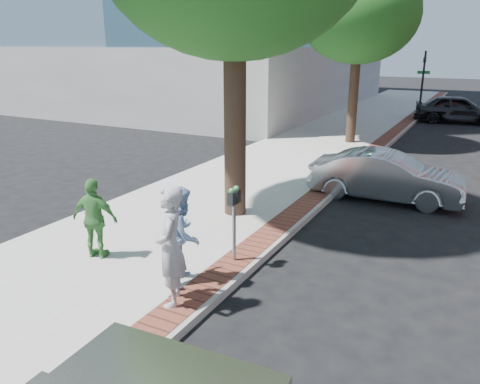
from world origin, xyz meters
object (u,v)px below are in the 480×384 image
Objects in this scene: person_gray at (170,247)px; person_officer at (182,235)px; bg_car at (458,109)px; sedan_silver at (386,176)px; person_green at (95,219)px; parking_meter at (234,209)px.

person_gray is 0.77m from person_officer.
sedan_silver is at bearing 170.01° from bg_car.
sedan_silver is (4.10, 6.72, -0.27)m from person_green.
person_gray reaches higher than bg_car.
parking_meter is at bearing 161.48° from sedan_silver.
parking_meter is at bearing -168.87° from person_green.
parking_meter is 0.86× the size of person_officer.
person_officer is at bearing 166.73° from person_green.
person_officer is 7.04m from sedan_silver.
parking_meter is at bearing 145.46° from person_gray.
person_green reaches higher than parking_meter.
person_gray is at bearing 164.43° from sedan_silver.
parking_meter is 0.93× the size of person_green.
sedan_silver is at bearing -134.69° from person_green.
person_officer reaches higher than sedan_silver.
sedan_silver is (1.81, 7.43, -0.45)m from person_gray.
person_green is 0.39× the size of sedan_silver.
person_officer is 0.42× the size of sedan_silver.
person_officer reaches higher than parking_meter.
parking_meter is 0.76× the size of person_gray.
bg_car is (2.50, 23.03, -0.35)m from person_gray.
person_green is at bearing 69.22° from person_officer.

